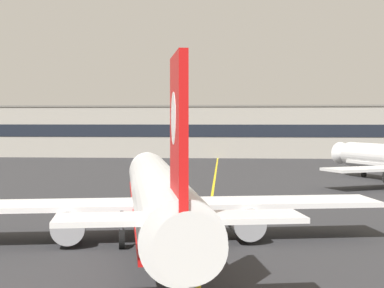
# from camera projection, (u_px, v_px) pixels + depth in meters

# --- Properties ---
(taxiway_centreline) EXTENTS (4.34, 179.96, 0.01)m
(taxiway_centreline) POSITION_uv_depth(u_px,v_px,m) (210.00, 209.00, 59.41)
(taxiway_centreline) COLOR yellow
(taxiway_centreline) RESTS_ON ground
(airliner_foreground) EXTENTS (32.34, 41.28, 11.65)m
(airliner_foreground) POSITION_uv_depth(u_px,v_px,m) (159.00, 195.00, 43.18)
(airliner_foreground) COLOR white
(airliner_foreground) RESTS_ON ground
(safety_cone_by_nose_gear) EXTENTS (0.44, 0.44, 0.55)m
(safety_cone_by_nose_gear) POSITION_uv_depth(u_px,v_px,m) (201.00, 205.00, 60.29)
(safety_cone_by_nose_gear) COLOR orange
(safety_cone_by_nose_gear) RESTS_ON ground
(terminal_building) EXTENTS (162.61, 12.40, 12.07)m
(terminal_building) POSITION_uv_depth(u_px,v_px,m) (231.00, 131.00, 143.60)
(terminal_building) COLOR #9E998E
(terminal_building) RESTS_ON ground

